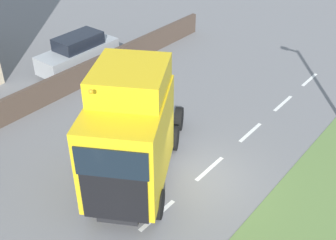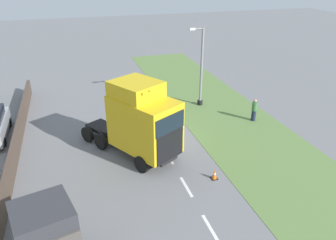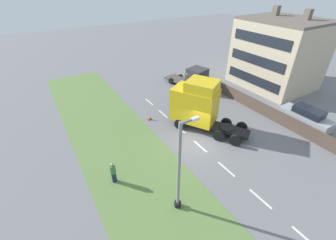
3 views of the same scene
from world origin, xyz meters
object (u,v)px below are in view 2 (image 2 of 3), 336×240
object	(u,v)px
pedestrian	(254,110)
traffic_cone_lead	(214,174)
lorry_cab	(141,121)
lamp_post	(201,72)

from	to	relation	value
pedestrian	traffic_cone_lead	distance (m)	8.53
traffic_cone_lead	lorry_cab	bearing A→B (deg)	-46.35
lorry_cab	pedestrian	xyz separation A→B (m)	(-9.28, -2.60, -1.57)
lamp_post	lorry_cab	bearing A→B (deg)	45.81
pedestrian	traffic_cone_lead	size ratio (longest dim) A/B	2.99
lamp_post	pedestrian	bearing A→B (deg)	124.12
lamp_post	pedestrian	world-z (taller)	lamp_post
traffic_cone_lead	lamp_post	bearing A→B (deg)	-107.55
lorry_cab	lamp_post	world-z (taller)	lamp_post
lorry_cab	lamp_post	distance (m)	9.34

